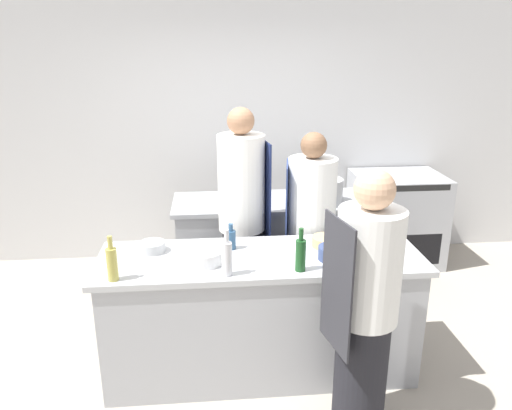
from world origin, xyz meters
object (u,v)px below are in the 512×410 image
at_px(bottle_cooking_oil, 112,263).
at_px(stockpot, 325,191).
at_px(chef_at_prep_near, 365,309).
at_px(bowl_prep_small, 204,256).
at_px(bowl_mixing_large, 326,242).
at_px(bottle_vinegar, 231,239).
at_px(chef_at_stove, 242,220).
at_px(bowl_wooden_salad, 152,247).
at_px(cup, 367,255).
at_px(bowl_ceramic_blue, 333,253).
at_px(bottle_olive_oil, 227,257).
at_px(bottle_wine, 301,254).
at_px(oven_range, 396,219).
at_px(chef_at_pass_far, 310,233).

relative_size(bottle_cooking_oil, stockpot, 0.91).
relative_size(chef_at_prep_near, bowl_prep_small, 6.23).
bearing_deg(bowl_mixing_large, bottle_vinegar, 178.51).
relative_size(chef_at_stove, bowl_mixing_large, 8.96).
height_order(bowl_wooden_salad, cup, cup).
xyz_separation_m(bowl_ceramic_blue, cup, (0.22, -0.06, 0.00)).
bearing_deg(chef_at_stove, stockpot, 109.97).
relative_size(bottle_olive_oil, bowl_wooden_salad, 1.69).
distance_m(bottle_wine, bowl_mixing_large, 0.45).
distance_m(oven_range, stockpot, 1.24).
bearing_deg(chef_at_prep_near, bottle_cooking_oil, 64.07).
xyz_separation_m(oven_range, bowl_prep_small, (-2.01, -1.80, 0.46)).
xyz_separation_m(chef_at_prep_near, chef_at_stove, (-0.62, 1.31, 0.09)).
xyz_separation_m(cup, stockpot, (-0.00, 1.25, 0.06)).
bearing_deg(stockpot, bowl_mixing_large, -102.20).
xyz_separation_m(oven_range, bottle_cooking_oil, (-2.56, -2.00, 0.53)).
height_order(bottle_wine, bottle_cooking_oil, bottle_cooking_oil).
bearing_deg(bottle_wine, bowl_mixing_large, 55.69).
xyz_separation_m(bottle_wine, bowl_wooden_salad, (-0.97, 0.39, -0.08)).
distance_m(bottle_vinegar, bowl_mixing_large, 0.68).
xyz_separation_m(bottle_olive_oil, bottle_wine, (0.47, 0.02, -0.01)).
height_order(bottle_vinegar, stockpot, stockpot).
relative_size(oven_range, chef_at_stove, 0.53).
relative_size(chef_at_stove, bowl_wooden_salad, 10.08).
height_order(bowl_ceramic_blue, cup, cup).
distance_m(chef_at_stove, bowl_ceramic_blue, 0.95).
bearing_deg(bottle_cooking_oil, bottle_wine, 1.28).
relative_size(bottle_wine, bowl_wooden_salad, 1.60).
xyz_separation_m(bottle_olive_oil, bottle_cooking_oil, (-0.70, -0.00, -0.01)).
bearing_deg(cup, bottle_cooking_oil, -175.91).
height_order(chef_at_stove, bottle_wine, chef_at_stove).
bearing_deg(bowl_wooden_salad, bowl_prep_small, -30.79).
height_order(chef_at_prep_near, bowl_ceramic_blue, chef_at_prep_near).
bearing_deg(chef_at_stove, bottle_olive_oil, -18.17).
height_order(chef_at_stove, bottle_vinegar, chef_at_stove).
xyz_separation_m(chef_at_pass_far, bowl_prep_small, (-0.85, -0.66, 0.13)).
height_order(chef_at_stove, bottle_olive_oil, chef_at_stove).
relative_size(bowl_ceramic_blue, bowl_wooden_salad, 1.10).
distance_m(chef_at_pass_far, bottle_vinegar, 0.81).
distance_m(oven_range, bottle_cooking_oil, 3.29).
distance_m(bottle_wine, bowl_prep_small, 0.64).
relative_size(chef_at_prep_near, cup, 17.02).
height_order(bowl_wooden_salad, stockpot, stockpot).
xyz_separation_m(bowl_mixing_large, bowl_prep_small, (-0.87, -0.19, 0.01)).
bearing_deg(bottle_vinegar, bowl_wooden_salad, 179.88).
xyz_separation_m(chef_at_prep_near, bowl_ceramic_blue, (-0.06, 0.54, 0.11)).
bearing_deg(chef_at_stove, cup, 34.33).
bearing_deg(chef_at_pass_far, oven_range, -36.08).
bearing_deg(bottle_vinegar, bottle_cooking_oil, -150.77).
distance_m(oven_range, bowl_mixing_large, 2.02).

